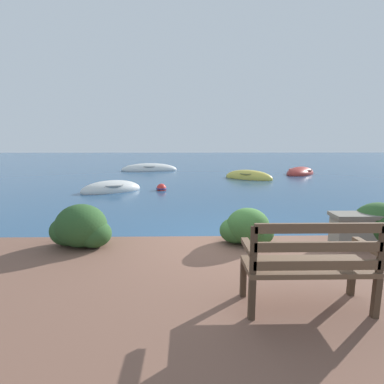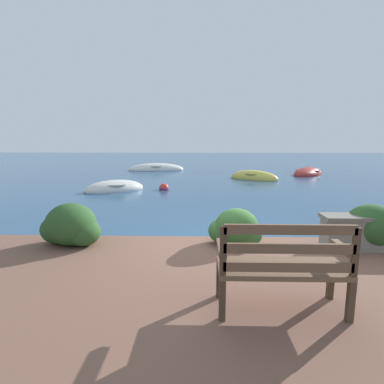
% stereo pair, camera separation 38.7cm
% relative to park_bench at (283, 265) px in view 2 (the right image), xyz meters
% --- Properties ---
extents(ground_plane, '(80.00, 80.00, 0.00)m').
position_rel_park_bench_xyz_m(ground_plane, '(-0.38, 2.29, -0.70)').
color(ground_plane, navy).
extents(park_bench, '(1.24, 0.48, 0.93)m').
position_rel_park_bench_xyz_m(park_bench, '(0.00, 0.00, 0.00)').
color(park_bench, '#433123').
rests_on(park_bench, patio_terrace).
extents(stone_wall, '(1.54, 0.39, 0.53)m').
position_rel_park_bench_xyz_m(stone_wall, '(1.85, 1.74, -0.21)').
color(stone_wall, slate).
rests_on(stone_wall, patio_terrace).
extents(hedge_clump_far_left, '(0.99, 0.72, 0.68)m').
position_rel_park_bench_xyz_m(hedge_clump_far_left, '(-2.85, 1.84, -0.19)').
color(hedge_clump_far_left, '#284C23').
rests_on(hedge_clump_far_left, patio_terrace).
extents(hedge_clump_left, '(0.86, 0.62, 0.59)m').
position_rel_park_bench_xyz_m(hedge_clump_left, '(-0.22, 1.91, -0.23)').
color(hedge_clump_left, '#38662D').
rests_on(hedge_clump_left, patio_terrace).
extents(hedge_clump_centre, '(1.00, 0.72, 0.68)m').
position_rel_park_bench_xyz_m(hedge_clump_centre, '(1.87, 1.84, -0.19)').
color(hedge_clump_centre, '#284C23').
rests_on(hedge_clump_centre, patio_terrace).
extents(rowboat_nearest, '(2.42, 2.04, 0.71)m').
position_rel_park_bench_xyz_m(rowboat_nearest, '(-3.97, 8.27, -0.64)').
color(rowboat_nearest, silver).
rests_on(rowboat_nearest, ground_plane).
extents(rowboat_mid, '(2.51, 2.18, 0.75)m').
position_rel_park_bench_xyz_m(rowboat_mid, '(1.87, 11.79, -0.64)').
color(rowboat_mid, '#DBC64C').
rests_on(rowboat_mid, ground_plane).
extents(rowboat_far, '(2.59, 2.85, 0.70)m').
position_rel_park_bench_xyz_m(rowboat_far, '(5.17, 13.78, -0.64)').
color(rowboat_far, '#9E2D28').
rests_on(rowboat_far, ground_plane).
extents(rowboat_outer, '(3.53, 1.60, 0.80)m').
position_rel_park_bench_xyz_m(rowboat_outer, '(-3.48, 15.80, -0.64)').
color(rowboat_outer, silver).
rests_on(rowboat_outer, ground_plane).
extents(mooring_buoy, '(0.40, 0.40, 0.37)m').
position_rel_park_bench_xyz_m(mooring_buoy, '(-2.13, 8.49, -0.64)').
color(mooring_buoy, red).
rests_on(mooring_buoy, ground_plane).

